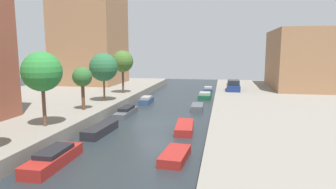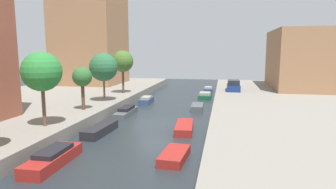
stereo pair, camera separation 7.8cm
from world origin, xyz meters
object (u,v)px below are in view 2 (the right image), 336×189
moored_boat_right_1 (174,156)px  moored_boat_right_3 (197,107)px  street_tree_3 (82,77)px  moored_boat_left_4 (146,100)px  moored_boat_right_5 (208,90)px  street_tree_5 (123,61)px  moored_boat_left_2 (100,130)px  street_tree_4 (103,67)px  moored_boat_right_4 (205,96)px  low_block_right (308,59)px  street_tree_2 (42,72)px  moored_boat_left_3 (126,112)px  moored_boat_left_1 (53,158)px  moored_boat_right_2 (184,127)px  apartment_tower_far (89,3)px  parked_car (233,86)px

moored_boat_right_1 → moored_boat_right_3: size_ratio=0.97×
street_tree_3 → moored_boat_right_1: (10.10, -8.55, -3.76)m
moored_boat_left_4 → moored_boat_right_5: bearing=59.3°
street_tree_5 → moored_boat_left_2: street_tree_5 is taller
street_tree_4 → moored_boat_right_4: street_tree_4 is taller
low_block_right → moored_boat_left_2: (-21.43, -25.07, -4.91)m
moored_boat_right_5 → moored_boat_right_3: bearing=-91.6°
street_tree_2 → street_tree_3: size_ratio=1.36×
street_tree_4 → moored_boat_right_3: size_ratio=1.60×
street_tree_4 → moored_boat_right_4: 15.07m
moored_boat_left_3 → moored_boat_right_1: bearing=-58.6°
street_tree_4 → moored_boat_left_4: street_tree_4 is taller
moored_boat_left_4 → moored_boat_right_5: size_ratio=1.11×
street_tree_4 → moored_boat_left_3: (3.23, -2.27, -4.35)m
street_tree_4 → moored_boat_right_3: bearing=9.8°
moored_boat_left_1 → moored_boat_right_2: size_ratio=1.10×
apartment_tower_far → street_tree_3: size_ratio=6.57×
street_tree_4 → street_tree_5: street_tree_5 is taller
street_tree_5 → moored_boat_right_2: (9.83, -13.24, -4.81)m
low_block_right → parked_car: bearing=-156.5°
low_block_right → moored_boat_right_5: bearing=178.0°
street_tree_4 → parked_car: street_tree_4 is taller
moored_boat_left_4 → moored_boat_left_3: bearing=-92.3°
moored_boat_right_4 → moored_boat_left_1: bearing=-105.3°
moored_boat_left_4 → moored_boat_right_1: moored_boat_left_4 is taller
moored_boat_right_1 → street_tree_5: bearing=117.1°
street_tree_3 → moored_boat_right_4: street_tree_3 is taller
street_tree_2 → moored_boat_right_1: 11.41m
street_tree_2 → street_tree_3: street_tree_2 is taller
moored_boat_left_1 → moored_boat_left_2: size_ratio=1.08×
apartment_tower_far → moored_boat_left_4: bearing=-42.7°
parked_car → moored_boat_right_2: parked_car is taller
parked_car → street_tree_5: bearing=-160.1°
street_tree_3 → moored_boat_left_4: 10.95m
moored_boat_left_2 → moored_boat_left_4: 13.79m
moored_boat_left_3 → moored_boat_right_1: size_ratio=1.42×
street_tree_4 → moored_boat_right_2: street_tree_4 is taller
low_block_right → moored_boat_left_4: bearing=-152.1°
parked_car → moored_boat_right_5: (-3.72, 5.13, -1.26)m
street_tree_2 → moored_boat_left_1: size_ratio=1.19×
low_block_right → street_tree_2: 36.77m
parked_car → moored_boat_right_4: (-3.82, -1.40, -1.26)m
low_block_right → moored_boat_left_2: bearing=-130.5°
moored_boat_left_3 → street_tree_4: bearing=144.9°
apartment_tower_far → moored_boat_left_4: 22.06m
low_block_right → moored_boat_right_4: low_block_right is taller
low_block_right → moored_boat_left_2: low_block_right is taller
apartment_tower_far → moored_boat_right_4: apartment_tower_far is taller
moored_boat_left_3 → moored_boat_right_4: (7.18, 12.25, 0.00)m
moored_boat_left_1 → moored_boat_right_2: (6.43, 8.58, -0.11)m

